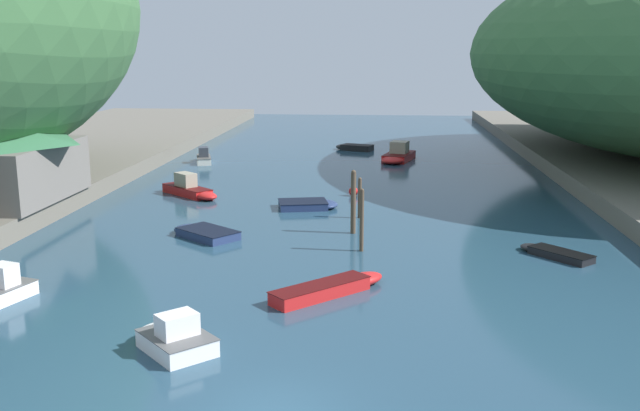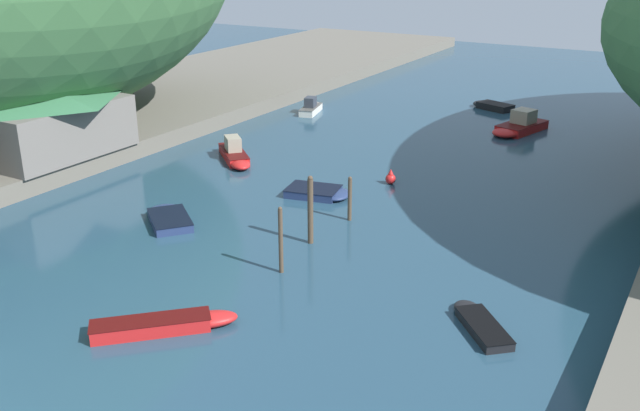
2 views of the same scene
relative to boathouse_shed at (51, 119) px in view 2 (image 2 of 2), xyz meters
The scene contains 15 objects.
water_surface 21.02m from the boathouse_shed, 22.33° to the left, with size 130.00×130.00×0.00m, color #234256.
left_bank 11.82m from the boathouse_shed, 136.57° to the left, with size 22.00×120.00×1.20m.
boathouse_shed is the anchor object (origin of this frame).
boat_white_cruiser 18.42m from the boathouse_shed, 14.64° to the left, with size 4.18×2.91×0.49m.
boat_cabin_cruiser 23.98m from the boathouse_shed, 75.54° to the left, with size 2.32×4.55×1.45m.
boat_small_dinghy 12.16m from the boathouse_shed, 41.46° to the left, with size 5.03×4.76×1.56m.
boat_moored_right 23.60m from the boathouse_shed, 30.44° to the right, with size 4.92×4.81×0.57m.
boat_navy_launch 31.32m from the boathouse_shed, 10.01° to the right, with size 3.47×3.67×0.39m.
boat_red_skiff 34.76m from the boathouse_shed, 46.95° to the left, with size 3.57×6.17×1.74m.
boat_far_right_bank 37.72m from the boathouse_shed, 59.23° to the left, with size 4.20×2.90×0.58m.
boat_open_rowboat 13.13m from the boathouse_shed, 13.90° to the right, with size 4.44×4.10×0.48m.
mooring_post_middle 21.87m from the boathouse_shed, 13.97° to the right, with size 0.21×0.21×3.26m.
mooring_post_fourth 20.72m from the boathouse_shed, ahead, with size 0.29×0.29×3.60m.
mooring_post_farthest 21.05m from the boathouse_shed, ahead, with size 0.22×0.22×2.52m.
channel_buoy_near 22.24m from the boathouse_shed, 23.49° to the left, with size 0.65×0.65×0.98m.
Camera 2 is at (18.55, -8.00, 14.64)m, focal length 40.00 mm.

